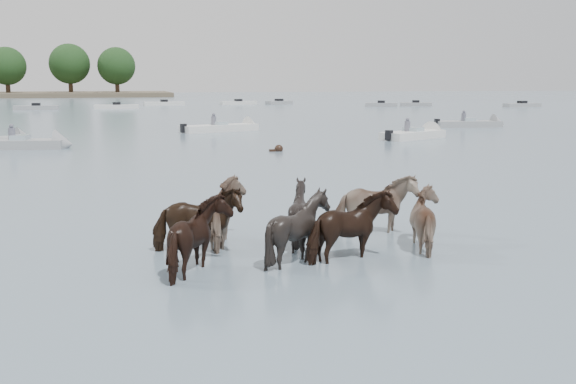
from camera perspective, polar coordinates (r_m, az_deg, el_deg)
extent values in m
plane|color=slate|center=(14.04, -2.88, -4.90)|extent=(400.00, 400.00, 0.00)
imported|color=black|center=(13.66, -7.95, -2.83)|extent=(1.97, 1.07, 1.59)
imported|color=#88735C|center=(14.35, -5.11, -2.11)|extent=(1.69, 1.87, 1.62)
imported|color=black|center=(14.25, 0.97, -2.24)|extent=(1.87, 1.81, 1.58)
imported|color=#8C725F|center=(15.29, 7.64, -1.43)|extent=(1.98, 1.04, 1.61)
imported|color=black|center=(12.21, -7.56, -4.33)|extent=(1.45, 1.66, 1.59)
imported|color=black|center=(12.78, 0.94, -3.56)|extent=(1.65, 1.51, 1.61)
imported|color=black|center=(12.96, 5.51, -3.48)|extent=(2.05, 1.45, 1.58)
imported|color=#8A745D|center=(14.23, 12.52, -2.69)|extent=(1.49, 1.67, 1.48)
sphere|color=black|center=(33.30, -0.81, 3.80)|extent=(0.44, 0.44, 0.44)
cube|color=black|center=(33.25, -1.23, 3.62)|extent=(0.50, 0.22, 0.18)
cone|color=gray|center=(39.86, -21.98, 4.19)|extent=(1.43, 1.82, 1.60)
cube|color=gray|center=(37.45, -22.41, 3.85)|extent=(4.71, 2.30, 0.55)
cone|color=gray|center=(36.86, -19.04, 3.97)|extent=(1.14, 1.72, 1.60)
cube|color=#99ADB7|center=(37.42, -22.44, 4.39)|extent=(0.97, 1.23, 0.35)
cylinder|color=#595966|center=(37.46, -23.07, 4.66)|extent=(0.36, 0.36, 0.70)
sphere|color=#595966|center=(37.43, -23.11, 5.34)|extent=(0.24, 0.24, 0.24)
cube|color=silver|center=(46.80, -6.04, 5.55)|extent=(5.86, 3.48, 0.55)
cone|color=silver|center=(48.25, -3.10, 5.71)|extent=(1.40, 1.81, 1.60)
cube|color=#99ADB7|center=(46.78, -6.04, 5.98)|extent=(1.14, 1.33, 0.35)
cube|color=black|center=(45.48, -9.16, 5.55)|extent=(0.45, 0.45, 0.60)
cylinder|color=#595966|center=(46.71, -6.53, 6.21)|extent=(0.36, 0.36, 0.70)
sphere|color=#595966|center=(46.68, -6.55, 6.76)|extent=(0.24, 0.24, 0.24)
cube|color=silver|center=(41.33, 10.91, 4.89)|extent=(4.97, 3.66, 0.55)
cone|color=silver|center=(43.28, 12.79, 5.03)|extent=(1.55, 1.84, 1.60)
cube|color=#99ADB7|center=(41.31, 10.92, 5.37)|extent=(1.23, 1.36, 0.35)
cube|color=black|center=(39.42, 8.85, 4.94)|extent=(0.47, 0.47, 0.60)
cylinder|color=#595966|center=(41.12, 10.43, 5.65)|extent=(0.36, 0.36, 0.70)
sphere|color=#595966|center=(41.09, 10.44, 6.28)|extent=(0.24, 0.24, 0.24)
cube|color=gray|center=(53.05, 15.51, 5.74)|extent=(5.22, 2.31, 0.55)
cone|color=gray|center=(54.04, 18.00, 5.68)|extent=(1.12, 1.71, 1.60)
cube|color=#99ADB7|center=(53.03, 15.53, 6.11)|extent=(0.95, 1.22, 0.35)
cube|color=black|center=(52.16, 12.94, 5.95)|extent=(0.40, 0.40, 0.60)
cylinder|color=#595966|center=(52.82, 15.16, 6.34)|extent=(0.36, 0.36, 0.70)
sphere|color=#595966|center=(52.80, 15.18, 6.82)|extent=(0.24, 0.24, 0.24)
cube|color=gray|center=(88.20, -21.21, 6.89)|extent=(5.36, 1.62, 0.60)
cube|color=black|center=(88.18, -21.23, 7.13)|extent=(1.02, 1.02, 0.50)
cube|color=silver|center=(88.32, -14.79, 7.22)|extent=(5.65, 1.66, 0.60)
cube|color=black|center=(88.31, -14.80, 7.47)|extent=(1.03, 1.03, 0.50)
cube|color=silver|center=(99.16, -10.81, 7.61)|extent=(6.06, 1.97, 0.60)
cube|color=black|center=(99.15, -10.82, 7.83)|extent=(1.08, 1.08, 0.50)
cube|color=silver|center=(100.81, -4.37, 7.78)|extent=(5.73, 2.27, 0.60)
cube|color=black|center=(100.80, -4.38, 8.00)|extent=(1.13, 1.13, 0.50)
cube|color=gray|center=(101.86, -0.79, 7.83)|extent=(4.59, 3.19, 0.60)
cube|color=black|center=(101.85, -0.79, 8.04)|extent=(1.33, 1.33, 0.50)
cube|color=gray|center=(93.63, 8.17, 7.57)|extent=(4.73, 3.02, 0.60)
cube|color=black|center=(93.61, 8.18, 7.80)|extent=(1.29, 1.29, 0.50)
cube|color=gray|center=(95.97, 11.14, 7.53)|extent=(4.68, 3.16, 0.60)
cube|color=black|center=(95.96, 11.15, 7.76)|extent=(1.32, 1.32, 0.50)
cube|color=gray|center=(96.89, 19.84, 7.16)|extent=(5.55, 2.02, 0.60)
cube|color=black|center=(96.88, 19.86, 7.39)|extent=(1.09, 1.09, 0.50)
cylinder|color=#382619|center=(161.76, -23.34, 8.34)|extent=(1.00, 1.00, 3.84)
sphere|color=black|center=(161.79, -23.46, 10.11)|extent=(8.53, 8.53, 8.53)
cylinder|color=#382619|center=(163.32, -18.52, 8.69)|extent=(1.00, 1.00, 4.20)
sphere|color=black|center=(163.36, -18.62, 10.61)|extent=(9.33, 9.33, 9.33)
cylinder|color=#382619|center=(160.70, -14.74, 8.82)|extent=(1.00, 1.00, 3.93)
sphere|color=black|center=(160.74, -14.82, 10.65)|extent=(8.73, 8.73, 8.73)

